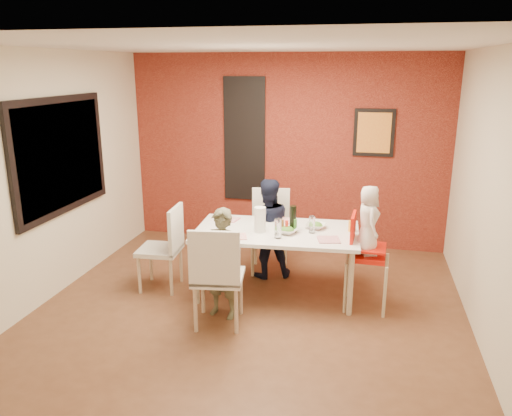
% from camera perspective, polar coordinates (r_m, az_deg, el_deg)
% --- Properties ---
extents(ground, '(4.50, 4.50, 0.00)m').
position_cam_1_polar(ground, '(5.46, -0.71, -11.52)').
color(ground, brown).
rests_on(ground, ground).
extents(ceiling, '(4.50, 4.50, 0.02)m').
position_cam_1_polar(ceiling, '(4.85, -0.82, 18.11)').
color(ceiling, silver).
rests_on(ceiling, wall_back).
extents(wall_back, '(4.50, 0.02, 2.70)m').
position_cam_1_polar(wall_back, '(7.15, 3.46, 6.52)').
color(wall_back, beige).
rests_on(wall_back, ground).
extents(wall_front, '(4.50, 0.02, 2.70)m').
position_cam_1_polar(wall_front, '(2.95, -11.07, -7.70)').
color(wall_front, beige).
rests_on(wall_front, ground).
extents(wall_left, '(0.02, 4.50, 2.70)m').
position_cam_1_polar(wall_left, '(5.91, -22.52, 3.34)').
color(wall_left, beige).
rests_on(wall_left, ground).
extents(wall_right, '(0.02, 4.50, 2.70)m').
position_cam_1_polar(wall_right, '(4.98, 25.31, 0.83)').
color(wall_right, beige).
rests_on(wall_right, ground).
extents(brick_accent_wall, '(4.50, 0.02, 2.70)m').
position_cam_1_polar(brick_accent_wall, '(7.13, 3.44, 6.49)').
color(brick_accent_wall, maroon).
rests_on(brick_accent_wall, ground).
extents(picture_window_frame, '(0.05, 1.70, 1.30)m').
position_cam_1_polar(picture_window_frame, '(6.02, -21.41, 5.61)').
color(picture_window_frame, black).
rests_on(picture_window_frame, wall_left).
extents(picture_window_pane, '(0.02, 1.55, 1.15)m').
position_cam_1_polar(picture_window_pane, '(6.01, -21.29, 5.60)').
color(picture_window_pane, black).
rests_on(picture_window_pane, wall_left).
extents(glassblock_strip, '(0.55, 0.03, 1.70)m').
position_cam_1_polar(glassblock_strip, '(7.21, -1.32, 7.83)').
color(glassblock_strip, silver).
rests_on(glassblock_strip, wall_back).
extents(glassblock_surround, '(0.60, 0.03, 1.76)m').
position_cam_1_polar(glassblock_surround, '(7.20, -1.33, 7.82)').
color(glassblock_surround, black).
rests_on(glassblock_surround, wall_back).
extents(art_print_frame, '(0.54, 0.03, 0.64)m').
position_cam_1_polar(art_print_frame, '(6.97, 13.33, 8.38)').
color(art_print_frame, black).
rests_on(art_print_frame, wall_back).
extents(art_print_canvas, '(0.44, 0.01, 0.54)m').
position_cam_1_polar(art_print_canvas, '(6.96, 13.33, 8.36)').
color(art_print_canvas, gold).
rests_on(art_print_canvas, wall_back).
extents(dining_table, '(1.86, 1.11, 0.75)m').
position_cam_1_polar(dining_table, '(5.59, 2.38, -3.19)').
color(dining_table, white).
rests_on(dining_table, ground).
extents(chair_near, '(0.55, 0.55, 1.05)m').
position_cam_1_polar(chair_near, '(4.88, -4.52, -7.36)').
color(chair_near, silver).
rests_on(chair_near, ground).
extents(chair_far, '(0.53, 0.53, 1.03)m').
position_cam_1_polar(chair_far, '(6.31, 1.62, -2.00)').
color(chair_far, silver).
rests_on(chair_far, ground).
extents(chair_left, '(0.49, 0.49, 0.99)m').
position_cam_1_polar(chair_left, '(5.83, -10.19, -4.00)').
color(chair_left, silver).
rests_on(chair_left, ground).
extents(high_chair, '(0.46, 0.46, 1.03)m').
position_cam_1_polar(high_chair, '(5.41, 12.17, -4.96)').
color(high_chair, red).
rests_on(high_chair, ground).
extents(child_near, '(0.47, 0.36, 1.16)m').
position_cam_1_polar(child_near, '(5.11, -3.82, -6.36)').
color(child_near, '#53523B').
rests_on(child_near, ground).
extents(child_far, '(0.73, 0.65, 1.23)m').
position_cam_1_polar(child_far, '(6.06, 1.27, -2.35)').
color(child_far, black).
rests_on(child_far, ground).
extents(toddler, '(0.32, 0.41, 0.73)m').
position_cam_1_polar(toddler, '(5.29, 12.70, -1.39)').
color(toddler, silver).
rests_on(toddler, high_chair).
extents(plate_near_left, '(0.27, 0.27, 0.01)m').
position_cam_1_polar(plate_near_left, '(5.35, -2.26, -3.28)').
color(plate_near_left, white).
rests_on(plate_near_left, dining_table).
extents(plate_far_mid, '(0.27, 0.27, 0.01)m').
position_cam_1_polar(plate_far_mid, '(5.91, 3.31, -1.41)').
color(plate_far_mid, white).
rests_on(plate_far_mid, dining_table).
extents(plate_near_right, '(0.27, 0.27, 0.01)m').
position_cam_1_polar(plate_near_right, '(5.30, 8.31, -3.60)').
color(plate_near_right, silver).
rests_on(plate_near_right, dining_table).
extents(plate_far_left, '(0.23, 0.23, 0.01)m').
position_cam_1_polar(plate_far_left, '(5.94, -3.06, -1.31)').
color(plate_far_left, white).
rests_on(plate_far_left, dining_table).
extents(salad_bowl_a, '(0.31, 0.31, 0.06)m').
position_cam_1_polar(salad_bowl_a, '(5.47, 3.60, -2.59)').
color(salad_bowl_a, silver).
rests_on(salad_bowl_a, dining_table).
extents(salad_bowl_b, '(0.26, 0.26, 0.06)m').
position_cam_1_polar(salad_bowl_b, '(5.66, 6.87, -2.04)').
color(salad_bowl_b, white).
rests_on(salad_bowl_b, dining_table).
extents(wine_bottle, '(0.08, 0.08, 0.28)m').
position_cam_1_polar(wine_bottle, '(5.53, 4.24, -1.17)').
color(wine_bottle, black).
rests_on(wine_bottle, dining_table).
extents(wine_glass_a, '(0.07, 0.07, 0.21)m').
position_cam_1_polar(wine_glass_a, '(5.29, 2.53, -2.35)').
color(wine_glass_a, white).
rests_on(wine_glass_a, dining_table).
extents(wine_glass_b, '(0.07, 0.07, 0.19)m').
position_cam_1_polar(wine_glass_b, '(5.48, 6.41, -1.89)').
color(wine_glass_b, white).
rests_on(wine_glass_b, dining_table).
extents(paper_towel_roll, '(0.13, 0.13, 0.28)m').
position_cam_1_polar(paper_towel_roll, '(5.46, 0.46, -1.34)').
color(paper_towel_roll, white).
rests_on(paper_towel_roll, dining_table).
extents(condiment_red, '(0.04, 0.04, 0.14)m').
position_cam_1_polar(condiment_red, '(5.46, 3.52, -2.16)').
color(condiment_red, red).
rests_on(condiment_red, dining_table).
extents(condiment_green, '(0.04, 0.04, 0.14)m').
position_cam_1_polar(condiment_green, '(5.52, 4.52, -1.99)').
color(condiment_green, '#347025').
rests_on(condiment_green, dining_table).
extents(condiment_brown, '(0.03, 0.03, 0.12)m').
position_cam_1_polar(condiment_brown, '(5.54, 3.04, -1.97)').
color(condiment_brown, brown).
rests_on(condiment_brown, dining_table).
extents(sippy_cup, '(0.07, 0.07, 0.12)m').
position_cam_1_polar(sippy_cup, '(5.61, 10.86, -2.03)').
color(sippy_cup, orange).
rests_on(sippy_cup, dining_table).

